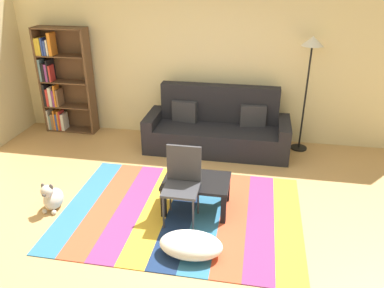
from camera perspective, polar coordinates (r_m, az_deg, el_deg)
ground_plane at (r=4.60m, az=-1.58°, el=-11.39°), size 14.00×14.00×0.00m
back_wall at (r=6.36m, az=3.04°, el=12.63°), size 6.80×0.10×2.70m
rug at (r=4.73m, az=-1.62°, el=-10.16°), size 2.86×2.05×0.01m
couch at (r=6.15m, az=3.78°, el=2.22°), size 2.26×0.80×1.00m
bookshelf at (r=7.07m, az=-19.01°, el=8.53°), size 0.90×0.28×1.82m
coffee_table at (r=4.62m, az=0.68°, el=-6.09°), size 0.79×0.55×0.40m
pouf at (r=4.08m, az=-0.16°, el=-14.82°), size 0.66×0.41×0.23m
dog at (r=5.01m, az=-20.12°, el=-7.52°), size 0.22×0.35×0.40m
standing_lamp at (r=6.02m, az=17.30°, el=12.32°), size 0.32×0.32×1.80m
tv_remote at (r=4.60m, az=0.45°, el=-5.14°), size 0.08×0.16×0.02m
folding_chair at (r=4.38m, az=-1.43°, el=-5.12°), size 0.40×0.40×0.90m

